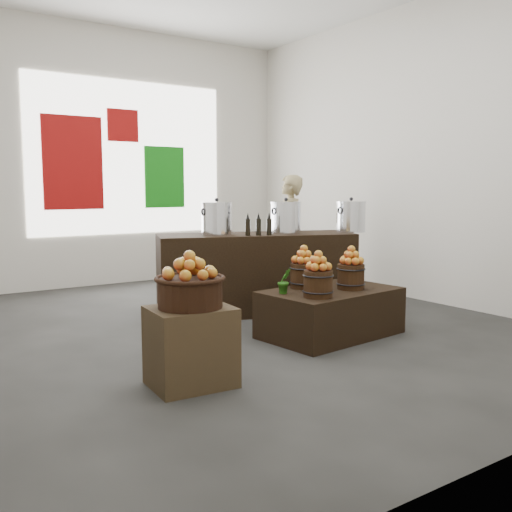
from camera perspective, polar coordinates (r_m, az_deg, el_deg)
ground at (r=6.33m, az=-2.85°, el=-7.13°), size 7.00×7.00×0.00m
back_wall at (r=9.33m, az=-14.33°, el=9.54°), size 6.00×0.04×4.00m
back_opening at (r=9.42m, az=-12.55°, el=9.56°), size 3.20×0.02×2.40m
deco_red_left at (r=9.11m, az=-17.84°, el=8.86°), size 0.90×0.04×1.40m
deco_green_right at (r=9.64m, az=-9.13°, el=7.78°), size 0.70×0.04×1.00m
deco_red_upper at (r=9.41m, az=-13.19°, el=12.60°), size 0.50×0.04×0.50m
crate at (r=4.49m, az=-6.53°, el=-8.98°), size 0.66×0.55×0.62m
wicker_basket at (r=4.39m, az=-6.61°, el=-3.68°), size 0.49×0.49×0.22m
apples_in_basket at (r=4.36m, az=-6.65°, el=-0.89°), size 0.39×0.39×0.21m
display_table at (r=5.99m, az=7.47°, el=-5.63°), size 1.48×1.00×0.48m
apple_bucket_front_left at (r=5.50m, az=6.23°, el=-2.78°), size 0.28×0.28×0.26m
apples_in_bucket_front_left at (r=5.47m, az=6.26°, el=-0.48°), size 0.21×0.21×0.19m
apple_bucket_front_right at (r=5.99m, az=9.47°, el=-2.05°), size 0.28×0.28×0.26m
apples_in_bucket_front_right at (r=5.96m, az=9.51°, el=0.07°), size 0.21×0.21×0.19m
apple_bucket_rear at (r=6.00m, az=4.80°, el=-1.97°), size 0.28×0.28×0.26m
apples_in_bucket_rear at (r=5.96m, az=4.82°, el=0.15°), size 0.21×0.21×0.19m
herb_garnish_right at (r=6.38m, az=9.20°, el=-1.34°), size 0.28×0.24×0.29m
herb_garnish_left at (r=5.65m, az=2.87°, el=-2.50°), size 0.15×0.12×0.26m
counter at (r=7.00m, az=0.01°, el=-1.73°), size 2.49×1.51×0.97m
stock_pot_left at (r=6.83m, az=-3.94°, el=3.69°), size 0.37×0.37×0.37m
stock_pot_center at (r=7.03m, az=3.00°, el=3.79°), size 0.37×0.37×0.37m
stock_pot_right at (r=7.34m, az=9.46°, el=3.83°), size 0.37×0.37×0.37m
oil_cruets at (r=6.70m, az=0.52°, el=3.23°), size 0.27×0.15×0.27m
shopper at (r=8.49m, az=3.29°, el=2.31°), size 0.75×0.71×1.72m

